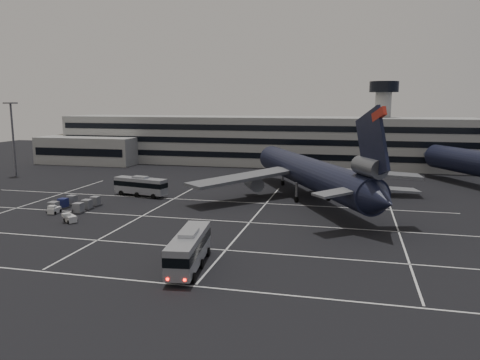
# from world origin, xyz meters

# --- Properties ---
(ground) EXTENTS (260.00, 260.00, 0.00)m
(ground) POSITION_xyz_m (0.00, 0.00, 0.00)
(ground) COLOR black
(ground) RESTS_ON ground
(lane_markings) EXTENTS (90.00, 55.62, 0.01)m
(lane_markings) POSITION_xyz_m (0.95, 0.72, 0.01)
(lane_markings) COLOR silver
(lane_markings) RESTS_ON ground
(terminal) EXTENTS (125.00, 26.00, 24.00)m
(terminal) POSITION_xyz_m (-2.95, 71.14, 6.93)
(terminal) COLOR gray
(terminal) RESTS_ON ground
(hills) EXTENTS (352.00, 180.00, 44.00)m
(hills) POSITION_xyz_m (17.99, 170.00, -12.07)
(hills) COLOR #38332B
(hills) RESTS_ON ground
(lightpole_left) EXTENTS (2.40, 2.40, 18.28)m
(lightpole_left) POSITION_xyz_m (-55.00, 35.00, 11.82)
(lightpole_left) COLOR slate
(lightpole_left) RESTS_ON ground
(trijet_main) EXTENTS (42.74, 53.57, 18.08)m
(trijet_main) POSITION_xyz_m (19.45, 23.20, 5.25)
(trijet_main) COLOR black
(trijet_main) RESTS_ON ground
(bus_near) EXTENTS (4.30, 12.40, 4.29)m
(bus_near) POSITION_xyz_m (9.67, -17.05, 2.35)
(bus_near) COLOR #A0A2A8
(bus_near) RESTS_ON ground
(bus_far) EXTENTS (11.51, 4.84, 3.96)m
(bus_far) POSITION_xyz_m (-13.37, 19.04, 2.17)
(bus_far) COLOR #A0A2A8
(bus_far) RESTS_ON ground
(tug_a) EXTENTS (1.51, 2.35, 1.44)m
(tug_a) POSITION_xyz_m (-21.01, 2.01, 0.64)
(tug_a) COLOR silver
(tug_a) RESTS_ON ground
(tug_b) EXTENTS (2.70, 2.52, 1.50)m
(tug_b) POSITION_xyz_m (-15.00, -2.41, 0.67)
(tug_b) COLOR silver
(tug_b) RESTS_ON ground
(uld_cluster) EXTENTS (6.52, 7.70, 1.71)m
(uld_cluster) POSITION_xyz_m (-19.71, 6.13, 0.84)
(uld_cluster) COLOR #2D2D30
(uld_cluster) RESTS_ON ground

